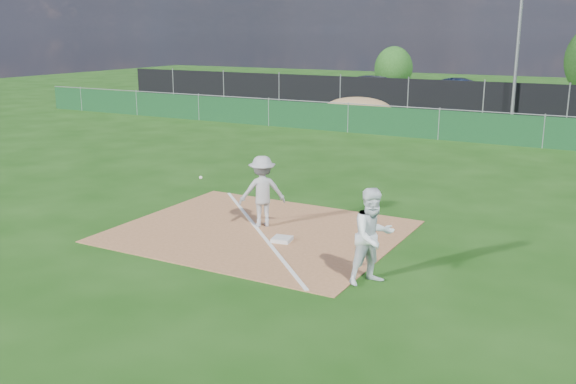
{
  "coord_description": "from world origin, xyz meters",
  "views": [
    {
      "loc": [
        7.12,
        -10.56,
        4.35
      ],
      "look_at": [
        0.74,
        1.0,
        1.0
      ],
      "focal_mm": 40.0,
      "sensor_mm": 36.0,
      "label": 1
    }
  ],
  "objects_px": {
    "light_pole": "(519,37)",
    "runner": "(373,236)",
    "car_left": "(376,87)",
    "car_mid": "(465,92)",
    "first_base": "(282,239)",
    "tree_left": "(393,68)",
    "play_at_first": "(262,191)"
  },
  "relations": [
    {
      "from": "play_at_first",
      "to": "runner",
      "type": "xyz_separation_m",
      "value": [
        3.42,
        -1.95,
        0.04
      ]
    },
    {
      "from": "light_pole",
      "to": "runner",
      "type": "xyz_separation_m",
      "value": [
        1.79,
        -23.27,
        -3.14
      ]
    },
    {
      "from": "tree_left",
      "to": "runner",
      "type": "bearing_deg",
      "value": -70.7
    },
    {
      "from": "light_pole",
      "to": "car_left",
      "type": "bearing_deg",
      "value": 149.21
    },
    {
      "from": "car_left",
      "to": "first_base",
      "type": "bearing_deg",
      "value": -141.08
    },
    {
      "from": "first_base",
      "to": "tree_left",
      "type": "xyz_separation_m",
      "value": [
        -9.56,
        33.21,
        1.59
      ]
    },
    {
      "from": "light_pole",
      "to": "car_left",
      "type": "height_order",
      "value": "light_pole"
    },
    {
      "from": "play_at_first",
      "to": "car_left",
      "type": "bearing_deg",
      "value": 106.02
    },
    {
      "from": "light_pole",
      "to": "car_left",
      "type": "distance_m",
      "value": 11.35
    },
    {
      "from": "light_pole",
      "to": "runner",
      "type": "height_order",
      "value": "light_pole"
    },
    {
      "from": "runner",
      "to": "car_left",
      "type": "xyz_separation_m",
      "value": [
        -11.15,
        28.84,
        -0.05
      ]
    },
    {
      "from": "car_left",
      "to": "car_mid",
      "type": "relative_size",
      "value": 1.01
    },
    {
      "from": "first_base",
      "to": "car_left",
      "type": "bearing_deg",
      "value": 107.38
    },
    {
      "from": "play_at_first",
      "to": "car_mid",
      "type": "distance_m",
      "value": 26.64
    },
    {
      "from": "first_base",
      "to": "play_at_first",
      "type": "bearing_deg",
      "value": 141.21
    },
    {
      "from": "play_at_first",
      "to": "runner",
      "type": "distance_m",
      "value": 3.94
    },
    {
      "from": "light_pole",
      "to": "car_mid",
      "type": "distance_m",
      "value": 7.16
    },
    {
      "from": "car_left",
      "to": "play_at_first",
      "type": "bearing_deg",
      "value": -142.44
    },
    {
      "from": "first_base",
      "to": "runner",
      "type": "xyz_separation_m",
      "value": [
        2.49,
        -1.2,
        0.8
      ]
    },
    {
      "from": "car_mid",
      "to": "tree_left",
      "type": "xyz_separation_m",
      "value": [
        -6.6,
        5.9,
        0.87
      ]
    },
    {
      "from": "light_pole",
      "to": "first_base",
      "type": "bearing_deg",
      "value": -91.82
    },
    {
      "from": "first_base",
      "to": "runner",
      "type": "bearing_deg",
      "value": -25.71
    },
    {
      "from": "runner",
      "to": "car_left",
      "type": "bearing_deg",
      "value": 55.39
    },
    {
      "from": "first_base",
      "to": "play_at_first",
      "type": "xyz_separation_m",
      "value": [
        -0.93,
        0.75,
        0.77
      ]
    },
    {
      "from": "play_at_first",
      "to": "runner",
      "type": "bearing_deg",
      "value": -29.65
    },
    {
      "from": "first_base",
      "to": "car_mid",
      "type": "relative_size",
      "value": 0.08
    },
    {
      "from": "first_base",
      "to": "car_mid",
      "type": "distance_m",
      "value": 27.48
    },
    {
      "from": "light_pole",
      "to": "runner",
      "type": "relative_size",
      "value": 4.63
    },
    {
      "from": "runner",
      "to": "car_mid",
      "type": "relative_size",
      "value": 0.37
    },
    {
      "from": "play_at_first",
      "to": "car_mid",
      "type": "bearing_deg",
      "value": 94.36
    },
    {
      "from": "light_pole",
      "to": "car_mid",
      "type": "relative_size",
      "value": 1.71
    },
    {
      "from": "light_pole",
      "to": "car_mid",
      "type": "bearing_deg",
      "value": 124.91
    }
  ]
}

